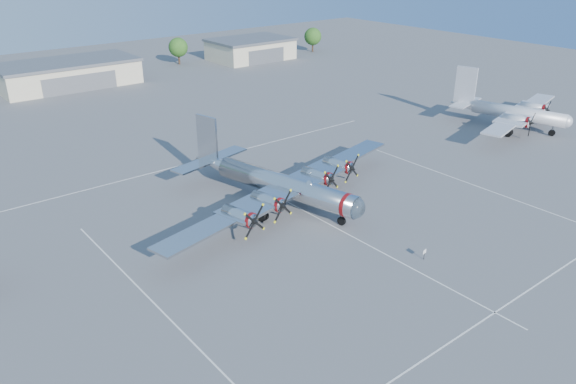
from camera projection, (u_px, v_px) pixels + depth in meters
ground at (322, 220)px, 63.25m from camera, size 260.00×260.00×0.00m
parking_lines at (332, 226)px, 62.01m from camera, size 60.00×50.08×0.01m
hangar_center at (68, 73)px, 120.53m from camera, size 28.60×14.60×5.40m
hangar_east at (251, 49)px, 147.87m from camera, size 20.60×14.60×5.40m
tree_east at (178, 47)px, 141.30m from camera, size 4.80×4.80×6.64m
tree_far_east at (313, 37)px, 157.25m from camera, size 4.80×4.80×6.64m
main_bomber_b29 at (277, 203)px, 67.47m from camera, size 44.44×35.14×8.70m
twin_engine_east at (509, 128)px, 94.28m from camera, size 33.36×27.34×9.26m
info_placard at (424, 253)px, 55.21m from camera, size 0.57×0.14×1.09m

